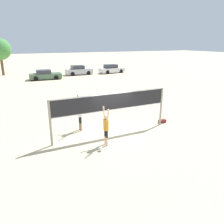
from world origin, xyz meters
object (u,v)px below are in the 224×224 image
at_px(volleyball, 100,149).
at_px(parked_car_far, 45,75).
at_px(player_spiker, 106,126).
at_px(parked_car_near, 79,71).
at_px(tree_left_cluster, 0,49).
at_px(gear_bag, 162,121).
at_px(volleyball_net, 112,106).
at_px(player_blocker, 80,112).
at_px(parked_car_mid, 112,69).

xyz_separation_m(volleyball, parked_car_far, (1.27, 23.89, 0.51)).
distance_m(player_spiker, parked_car_near, 26.67).
relative_size(player_spiker, parked_car_far, 0.45).
distance_m(parked_car_far, tree_left_cluster, 9.71).
xyz_separation_m(parked_car_near, parked_car_far, (-5.88, -2.45, -0.07)).
relative_size(player_spiker, volleyball, 9.83).
bearing_deg(player_spiker, gear_bag, -73.77).
distance_m(player_spiker, tree_left_cluster, 31.10).
height_order(volleyball_net, player_blocker, volleyball_net).
bearing_deg(tree_left_cluster, parked_car_far, -52.63).
bearing_deg(gear_bag, volleyball, -160.40).
distance_m(player_blocker, volleyball, 3.22).
bearing_deg(volleyball_net, parked_car_far, 90.49).
bearing_deg(player_spiker, volleyball, 133.04).
bearing_deg(volleyball, player_spiker, 43.04).
bearing_deg(volleyball_net, tree_left_cluster, 100.95).
relative_size(volleyball, parked_car_mid, 0.04).
bearing_deg(parked_car_near, volleyball, -104.60).
xyz_separation_m(volleyball_net, volleyball, (-1.46, -1.68, -1.63)).
distance_m(volleyball_net, player_blocker, 2.12).
height_order(volleyball, parked_car_far, parked_car_far).
bearing_deg(player_blocker, parked_car_mid, 150.20).
bearing_deg(volleyball, tree_left_cluster, 97.76).
height_order(player_spiker, player_blocker, player_blocker).
bearing_deg(parked_car_mid, player_spiker, -122.81).
height_order(gear_bag, parked_car_mid, parked_car_mid).
relative_size(player_spiker, tree_left_cluster, 0.36).
xyz_separation_m(volleyball_net, parked_car_far, (-0.19, 22.21, -1.11)).
bearing_deg(player_spiker, player_blocker, 13.45).
xyz_separation_m(player_blocker, volleyball, (0.07, -3.04, -1.05)).
bearing_deg(player_spiker, parked_car_mid, -26.17).
xyz_separation_m(gear_bag, parked_car_far, (-4.09, 21.98, 0.51)).
bearing_deg(tree_left_cluster, gear_bag, -71.82).
distance_m(player_blocker, parked_car_mid, 26.34).
xyz_separation_m(volleyball_net, player_spiker, (-0.91, -1.18, -0.64)).
bearing_deg(volleyball, player_blocker, 91.23).
bearing_deg(tree_left_cluster, volleyball, -82.24).
height_order(player_spiker, volleyball, player_spiker).
relative_size(parked_car_near, tree_left_cluster, 0.75).
bearing_deg(parked_car_far, gear_bag, -75.71).
bearing_deg(player_blocker, volleyball_net, 48.20).
bearing_deg(parked_car_far, parked_car_mid, 13.47).
distance_m(player_blocker, parked_car_near, 24.39).
bearing_deg(gear_bag, parked_car_far, 100.53).
relative_size(volleyball_net, tree_left_cluster, 1.23).
relative_size(parked_car_far, tree_left_cluster, 0.79).
height_order(player_spiker, parked_car_mid, player_spiker).
xyz_separation_m(player_blocker, gear_bag, (5.42, -1.14, -1.05)).
distance_m(parked_car_near, parked_car_far, 6.37).
bearing_deg(parked_car_mid, player_blocker, -126.44).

